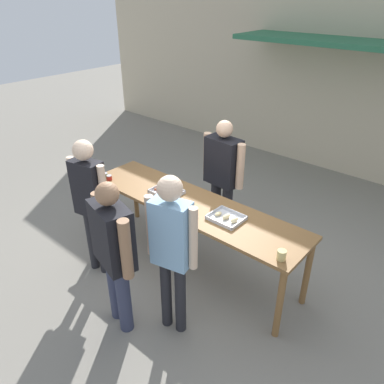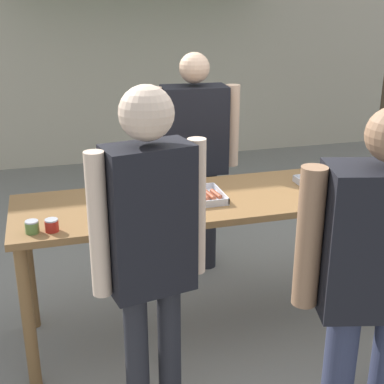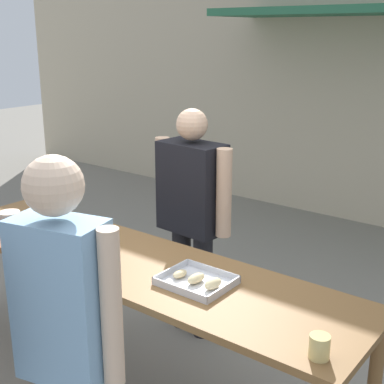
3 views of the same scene
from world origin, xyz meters
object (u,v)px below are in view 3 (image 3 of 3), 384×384
food_tray_sausages (81,242)px  food_tray_buns (198,281)px  person_server_behind_table (192,206)px  person_customer_with_cup (64,325)px  beer_cup (319,347)px

food_tray_sausages → food_tray_buns: size_ratio=1.03×
food_tray_buns → person_server_behind_table: (-0.68, 0.83, 0.07)m
food_tray_sausages → person_customer_with_cup: 1.28m
food_tray_buns → person_customer_with_cup: (-0.00, -0.88, 0.15)m
food_tray_sausages → person_customer_with_cup: size_ratio=0.21×
beer_cup → person_customer_with_cup: 1.04m
food_tray_buns → person_customer_with_cup: 0.89m
food_tray_sausages → person_server_behind_table: size_ratio=0.22×
person_customer_with_cup → person_server_behind_table: bearing=-81.9°
person_server_behind_table → person_customer_with_cup: size_ratio=0.96×
beer_cup → food_tray_buns: bearing=164.2°
food_tray_buns → person_customer_with_cup: size_ratio=0.21×
person_server_behind_table → food_tray_sausages: bearing=-102.4°
beer_cup → food_tray_sausages: bearing=172.5°
food_tray_sausages → beer_cup: bearing=-7.5°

